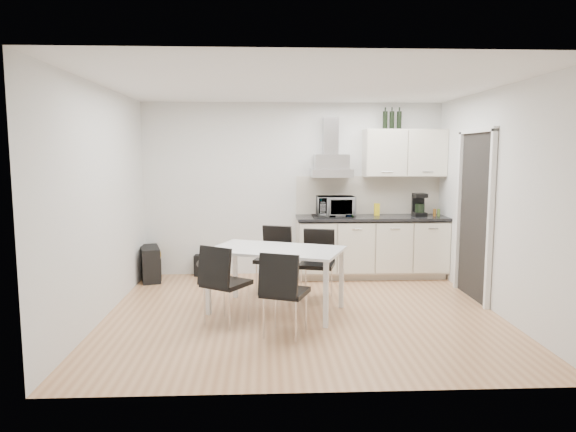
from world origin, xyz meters
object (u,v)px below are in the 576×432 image
at_px(kitchenette, 373,222).
at_px(chair_far_left, 273,261).
at_px(dining_table, 276,255).
at_px(chair_near_left, 226,284).
at_px(guitar_amp, 150,264).
at_px(chair_near_right, 285,293).
at_px(floor_speaker, 201,265).
at_px(chair_far_right, 317,265).

bearing_deg(kitchenette, chair_far_left, -150.23).
distance_m(kitchenette, dining_table, 2.22).
xyz_separation_m(chair_near_left, guitar_amp, (-1.26, 1.98, -0.19)).
xyz_separation_m(kitchenette, guitar_amp, (-3.29, -0.08, -0.58)).
bearing_deg(chair_near_right, chair_far_left, 115.28).
bearing_deg(guitar_amp, kitchenette, -14.97).
bearing_deg(guitar_amp, chair_near_right, -68.04).
relative_size(chair_near_right, guitar_amp, 1.38).
xyz_separation_m(dining_table, chair_near_left, (-0.55, -0.42, -0.24)).
bearing_deg(kitchenette, guitar_amp, -178.53).
distance_m(dining_table, floor_speaker, 2.18).
height_order(chair_near_left, chair_near_right, same).
distance_m(kitchenette, guitar_amp, 3.35).
xyz_separation_m(chair_far_left, floor_speaker, (-1.08, 1.03, -0.28)).
distance_m(chair_near_right, floor_speaker, 2.89).
height_order(chair_near_right, guitar_amp, chair_near_right).
bearing_deg(chair_near_right, dining_table, 116.84).
bearing_deg(guitar_amp, chair_near_left, -74.07).
xyz_separation_m(kitchenette, chair_near_left, (-2.04, -2.07, -0.39)).
bearing_deg(chair_far_right, dining_table, 55.77).
bearing_deg(chair_far_right, chair_near_left, 53.85).
height_order(chair_near_left, guitar_amp, chair_near_left).
bearing_deg(chair_near_right, guitar_amp, 150.11).
height_order(dining_table, chair_far_left, chair_far_left).
relative_size(kitchenette, floor_speaker, 7.93).
bearing_deg(chair_near_left, dining_table, 71.40).
height_order(dining_table, chair_far_right, chair_far_right).
bearing_deg(chair_near_left, chair_near_right, 1.90).
distance_m(chair_near_left, guitar_amp, 2.36).
bearing_deg(chair_near_left, chair_far_left, 100.33).
xyz_separation_m(chair_far_left, guitar_amp, (-1.78, 0.78, -0.19)).
height_order(kitchenette, chair_near_right, kitchenette).
distance_m(kitchenette, chair_far_left, 1.79).
relative_size(chair_far_left, guitar_amp, 1.38).
relative_size(kitchenette, chair_far_left, 2.86).
bearing_deg(dining_table, floor_speaker, 142.44).
height_order(kitchenette, floor_speaker, kitchenette).
height_order(dining_table, chair_near_left, chair_near_left).
bearing_deg(chair_near_right, chair_near_left, 169.77).
xyz_separation_m(guitar_amp, floor_speaker, (0.70, 0.25, -0.09)).
height_order(chair_far_left, chair_near_right, same).
relative_size(dining_table, chair_far_left, 1.93).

